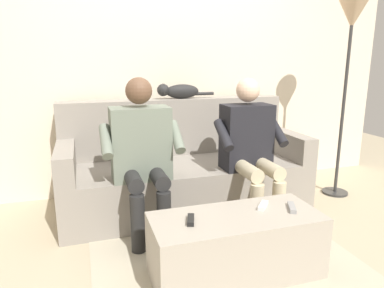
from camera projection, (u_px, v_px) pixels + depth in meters
The scene contains 12 objects.
ground_plane at pixel (213, 243), 2.49m from camera, with size 8.00×8.00×0.00m, color tan.
back_wall at pixel (168, 67), 3.39m from camera, with size 4.83×0.06×2.41m, color beige.
couch at pixel (183, 170), 3.13m from camera, with size 2.09×0.85×0.93m.
coffee_table at pixel (236, 245), 2.10m from camera, with size 1.01×0.43×0.38m.
person_left_seated at pixel (250, 144), 2.77m from camera, with size 0.54×0.55×1.14m.
person_right_seated at pixel (142, 149), 2.54m from camera, with size 0.58×0.51×1.16m.
cat_on_backrest at pixel (179, 91), 3.23m from camera, with size 0.54×0.12×0.14m.
remote_white at pixel (263, 205), 2.17m from camera, with size 0.13×0.04×0.02m, color white.
remote_gray at pixel (292, 207), 2.14m from camera, with size 0.14×0.04×0.02m, color gray.
remote_black at pixel (191, 220), 1.97m from camera, with size 0.12×0.04×0.03m, color black.
floor_rug at pixel (226, 262), 2.26m from camera, with size 1.68×1.59×0.01m, color #B7AD93.
floor_lamp at pixel (350, 36), 3.09m from camera, with size 0.24×0.24×1.78m.
Camera 1 is at (0.82, 2.71, 1.27)m, focal length 32.74 mm.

